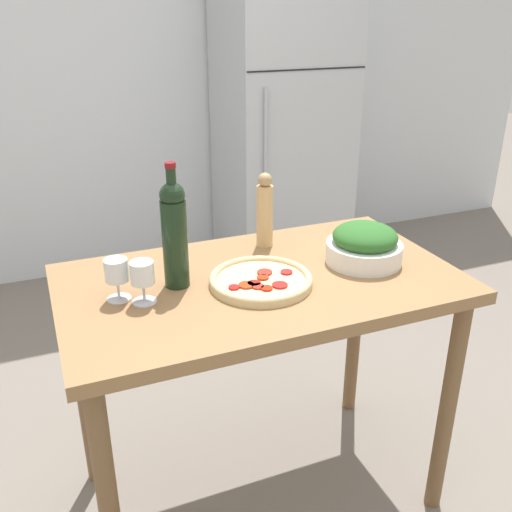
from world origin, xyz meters
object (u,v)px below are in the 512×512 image
object	(u,v)px
wine_bottle	(174,232)
wine_glass_near	(142,276)
refrigerator	(282,130)
salad_bowl	(364,245)
wine_glass_far	(117,273)
homemade_pizza	(261,280)
pepper_mill	(265,211)

from	to	relation	value
wine_bottle	wine_glass_near	distance (m)	0.16
refrigerator	wine_glass_near	distance (m)	2.30
wine_bottle	salad_bowl	bearing A→B (deg)	-6.26
wine_glass_near	wine_glass_far	bearing A→B (deg)	145.18
salad_bowl	homemade_pizza	distance (m)	0.38
salad_bowl	homemade_pizza	size ratio (longest dim) A/B	0.79
homemade_pizza	refrigerator	bearing A→B (deg)	63.70
wine_glass_far	pepper_mill	world-z (taller)	pepper_mill
refrigerator	homemade_pizza	distance (m)	2.14
homemade_pizza	wine_bottle	bearing A→B (deg)	158.85
wine_bottle	wine_glass_far	world-z (taller)	wine_bottle
wine_glass_far	homemade_pizza	size ratio (longest dim) A/B	0.40
wine_glass_near	homemade_pizza	bearing A→B (deg)	-3.50
refrigerator	wine_bottle	world-z (taller)	refrigerator
homemade_pizza	wine_glass_far	bearing A→B (deg)	170.95
refrigerator	wine_glass_near	world-z (taller)	refrigerator
pepper_mill	refrigerator	bearing A→B (deg)	63.49
refrigerator	wine_glass_near	bearing A→B (deg)	-124.50
wine_glass_far	pepper_mill	distance (m)	0.59
wine_glass_far	salad_bowl	bearing A→B (deg)	-3.05
wine_glass_near	salad_bowl	size ratio (longest dim) A/B	0.50
wine_glass_near	homemade_pizza	xyz separation A→B (m)	(0.36, -0.02, -0.07)
refrigerator	wine_glass_far	world-z (taller)	refrigerator
wine_bottle	wine_glass_far	size ratio (longest dim) A/B	3.02
pepper_mill	wine_glass_far	bearing A→B (deg)	-158.76
salad_bowl	homemade_pizza	xyz separation A→B (m)	(-0.38, -0.02, -0.05)
wine_glass_near	wine_glass_far	world-z (taller)	same
wine_glass_far	pepper_mill	bearing A→B (deg)	21.24
wine_glass_near	wine_glass_far	xyz separation A→B (m)	(-0.07, 0.05, 0.00)
wine_glass_far	homemade_pizza	distance (m)	0.43
wine_bottle	homemade_pizza	world-z (taller)	wine_bottle
wine_glass_near	homemade_pizza	size ratio (longest dim) A/B	0.40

